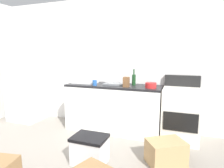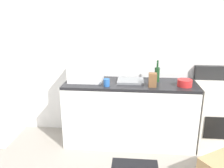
% 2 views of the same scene
% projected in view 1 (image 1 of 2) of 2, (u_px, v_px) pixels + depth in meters
% --- Properties ---
extents(ground_plane, '(6.00, 6.00, 0.00)m').
position_uv_depth(ground_plane, '(66.00, 158.00, 2.71)').
color(ground_plane, gray).
extents(wall_back, '(5.00, 0.10, 2.60)m').
position_uv_depth(wall_back, '(106.00, 63.00, 3.95)').
color(wall_back, silver).
rests_on(wall_back, ground_plane).
extents(kitchen_counter, '(1.80, 0.60, 0.90)m').
position_uv_depth(kitchen_counter, '(113.00, 108.00, 3.65)').
color(kitchen_counter, white).
rests_on(kitchen_counter, ground_plane).
extents(refrigerator, '(0.68, 0.66, 1.78)m').
position_uv_depth(refrigerator, '(27.00, 81.00, 4.23)').
color(refrigerator, silver).
rests_on(refrigerator, ground_plane).
extents(stove_oven, '(0.60, 0.61, 1.10)m').
position_uv_depth(stove_oven, '(181.00, 114.00, 3.24)').
color(stove_oven, silver).
rests_on(stove_oven, ground_plane).
extents(microwave, '(0.46, 0.34, 0.27)m').
position_uv_depth(microwave, '(85.00, 76.00, 3.80)').
color(microwave, white).
rests_on(microwave, kitchen_counter).
extents(sink_basin, '(0.36, 0.32, 0.03)m').
position_uv_depth(sink_basin, '(115.00, 84.00, 3.62)').
color(sink_basin, slate).
rests_on(sink_basin, kitchen_counter).
extents(wine_bottle, '(0.07, 0.07, 0.30)m').
position_uv_depth(wine_bottle, '(134.00, 79.00, 3.52)').
color(wine_bottle, '#193F1E').
rests_on(wine_bottle, kitchen_counter).
extents(coffee_mug, '(0.08, 0.08, 0.10)m').
position_uv_depth(coffee_mug, '(95.00, 83.00, 3.50)').
color(coffee_mug, '#2659A5').
rests_on(coffee_mug, kitchen_counter).
extents(knife_block, '(0.10, 0.10, 0.18)m').
position_uv_depth(knife_block, '(126.00, 82.00, 3.32)').
color(knife_block, brown).
rests_on(knife_block, kitchen_counter).
extents(mixing_bowl, '(0.19, 0.19, 0.09)m').
position_uv_depth(mixing_bowl, '(151.00, 85.00, 3.24)').
color(mixing_bowl, red).
rests_on(mixing_bowl, kitchen_counter).
extents(cardboard_box_small, '(0.59, 0.55, 0.32)m').
position_uv_depth(cardboard_box_small, '(166.00, 152.00, 2.55)').
color(cardboard_box_small, tan).
rests_on(cardboard_box_small, ground_plane).
extents(storage_bin, '(0.46, 0.36, 0.38)m').
position_uv_depth(storage_bin, '(90.00, 149.00, 2.57)').
color(storage_bin, silver).
rests_on(storage_bin, ground_plane).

